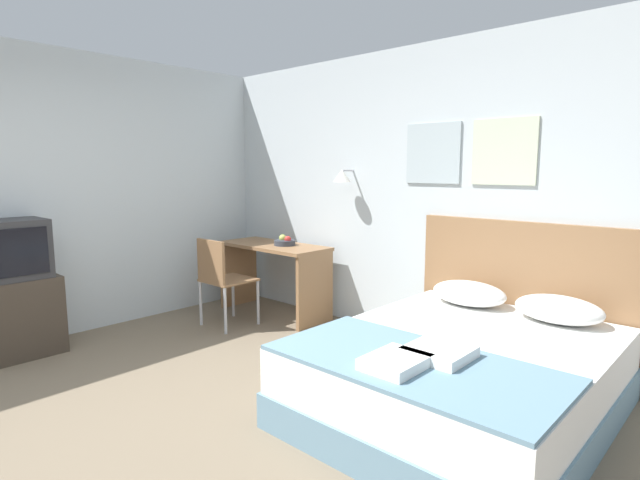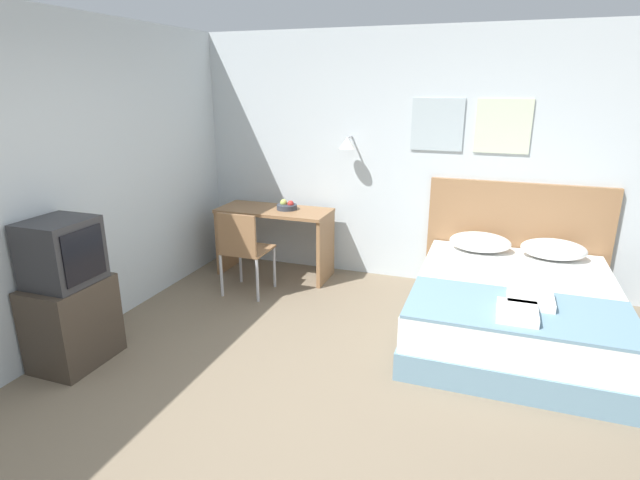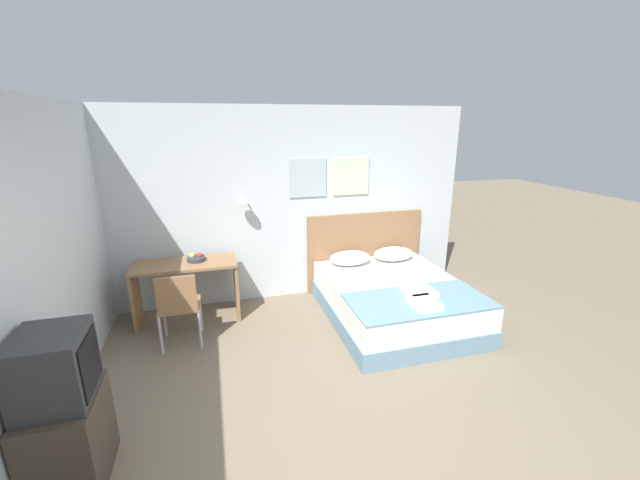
{
  "view_description": "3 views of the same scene",
  "coord_description": "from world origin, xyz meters",
  "views": [
    {
      "loc": [
        2.61,
        -1.11,
        1.57
      ],
      "look_at": [
        -0.04,
        1.77,
        1.01
      ],
      "focal_mm": 28.0,
      "sensor_mm": 36.0,
      "label": 1
    },
    {
      "loc": [
        0.96,
        -2.47,
        2.09
      ],
      "look_at": [
        -0.39,
        1.33,
        0.83
      ],
      "focal_mm": 28.0,
      "sensor_mm": 36.0,
      "label": 2
    },
    {
      "loc": [
        -0.93,
        -2.41,
        2.44
      ],
      "look_at": [
        0.27,
        1.9,
        1.08
      ],
      "focal_mm": 22.0,
      "sensor_mm": 36.0,
      "label": 3
    }
  ],
  "objects": [
    {
      "name": "pillow_right",
      "position": [
        1.55,
        2.5,
        0.59
      ],
      "size": [
        0.59,
        0.39,
        0.19
      ],
      "color": "white",
      "rests_on": "bed"
    },
    {
      "name": "throw_blanket",
      "position": [
        1.21,
        1.15,
        0.51
      ],
      "size": [
        1.59,
        0.81,
        0.02
      ],
      "color": "#66899E",
      "rests_on": "bed"
    },
    {
      "name": "desk",
      "position": [
        -1.32,
        2.42,
        0.54
      ],
      "size": [
        1.25,
        0.54,
        0.77
      ],
      "color": "#8E6642",
      "rests_on": "ground_plane"
    },
    {
      "name": "ground_plane",
      "position": [
        0.0,
        0.0,
        0.0
      ],
      "size": [
        24.0,
        24.0,
        0.0
      ],
      "primitive_type": "plane",
      "color": "#756651"
    },
    {
      "name": "folded_towel_mid_bed",
      "position": [
        1.2,
        1.01,
        0.55
      ],
      "size": [
        0.28,
        0.34,
        0.06
      ],
      "color": "white",
      "rests_on": "throw_blanket"
    },
    {
      "name": "wall_back",
      "position": [
        0.01,
        2.83,
        1.33
      ],
      "size": [
        5.3,
        0.31,
        2.65
      ],
      "color": "silver",
      "rests_on": "ground_plane"
    },
    {
      "name": "pillow_left",
      "position": [
        0.88,
        2.5,
        0.59
      ],
      "size": [
        0.59,
        0.39,
        0.19
      ],
      "color": "white",
      "rests_on": "bed"
    },
    {
      "name": "tv_stand",
      "position": [
        -2.01,
        0.16,
        0.33
      ],
      "size": [
        0.45,
        0.59,
        0.66
      ],
      "color": "#3D3328",
      "rests_on": "ground_plane"
    },
    {
      "name": "television",
      "position": [
        -2.0,
        0.16,
        0.91
      ],
      "size": [
        0.44,
        0.47,
        0.49
      ],
      "color": "#2D2D30",
      "rests_on": "tv_stand"
    },
    {
      "name": "desk_chair",
      "position": [
        -1.37,
        1.76,
        0.53
      ],
      "size": [
        0.45,
        0.45,
        0.89
      ],
      "color": "#8E6642",
      "rests_on": "ground_plane"
    },
    {
      "name": "folded_towel_near_foot",
      "position": [
        1.3,
        1.29,
        0.55
      ],
      "size": [
        0.33,
        0.33,
        0.06
      ],
      "color": "white",
      "rests_on": "throw_blanket"
    },
    {
      "name": "headboard",
      "position": [
        1.21,
        2.78,
        0.58
      ],
      "size": [
        1.76,
        0.06,
        1.16
      ],
      "color": "#8E6642",
      "rests_on": "ground_plane"
    },
    {
      "name": "bed",
      "position": [
        1.21,
        1.74,
        0.25
      ],
      "size": [
        1.64,
        2.02,
        0.5
      ],
      "color": "#66899E",
      "rests_on": "ground_plane"
    },
    {
      "name": "fruit_bowl",
      "position": [
        -1.18,
        2.45,
        0.8
      ],
      "size": [
        0.22,
        0.22,
        0.11
      ],
      "color": "#333842",
      "rests_on": "desk"
    }
  ]
}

